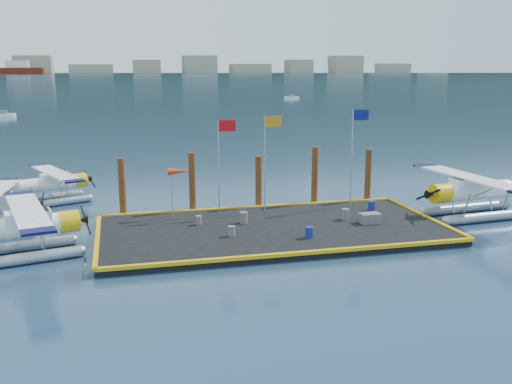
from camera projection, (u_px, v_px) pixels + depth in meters
ground at (273, 234)px, 33.69m from camera, size 4000.00×4000.00×0.00m
dock at (273, 230)px, 33.65m from camera, size 20.00×10.00×0.40m
dock_bumpers at (273, 226)px, 33.59m from camera, size 20.25×10.25×0.18m
far_backdrop at (196, 67)px, 1735.47m from camera, size 3050.00×2050.00×810.00m
seaplane_a at (21, 230)px, 29.07m from camera, size 8.84×9.57×3.39m
seaplane_c at (51, 186)px, 40.86m from camera, size 7.88×8.30×3.02m
seaplane_d at (474, 194)px, 36.98m from camera, size 9.39×10.36×3.67m
drum_0 at (199, 220)px, 34.08m from camera, size 0.39×0.39×0.55m
drum_1 at (309, 232)px, 31.44m from camera, size 0.44×0.44×0.62m
drum_2 at (345, 214)px, 35.22m from camera, size 0.48×0.48×0.67m
drum_3 at (232, 231)px, 31.74m from camera, size 0.41×0.41×0.58m
drum_4 at (372, 206)px, 37.46m from camera, size 0.45×0.45×0.63m
drum_5 at (244, 218)px, 34.38m from camera, size 0.49×0.49×0.69m
crate at (370, 218)px, 34.44m from camera, size 1.21×0.81×0.60m
flagpole_red at (222, 152)px, 35.82m from camera, size 1.14×0.08×6.00m
flagpole_yellow at (268, 149)px, 36.49m from camera, size 1.14×0.08×6.20m
flagpole_blue at (355, 143)px, 37.86m from camera, size 1.14×0.08×6.50m
windsock at (179, 172)px, 35.43m from camera, size 1.40×0.44×3.12m
piling_0 at (122, 189)px, 36.39m from camera, size 0.44×0.44×4.00m
piling_1 at (192, 184)px, 37.42m from camera, size 0.44×0.44×4.20m
piling_2 at (259, 184)px, 38.52m from camera, size 0.44×0.44×3.80m
piling_3 at (315, 178)px, 39.41m from camera, size 0.44×0.44×4.30m
piling_4 at (368, 177)px, 40.38m from camera, size 0.44×0.44×4.00m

